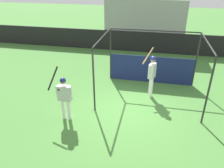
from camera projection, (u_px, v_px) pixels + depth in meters
The scene contains 6 objects.
ground_plane at pixel (127, 111), 8.80m from camera, with size 60.00×60.00×0.00m, color #477F38.
outfield_wall at pixel (143, 42), 14.97m from camera, with size 24.00×0.12×1.38m.
bleacher_section at pixel (146, 21), 16.28m from camera, with size 5.40×4.00×3.46m.
batting_cage at pixel (151, 65), 10.21m from camera, with size 4.16×3.12×2.64m.
player_batter at pixel (152, 72), 9.33m from camera, with size 0.62×0.94×2.07m.
player_waiting at pixel (64, 95), 7.85m from camera, with size 0.83×0.53×2.04m.
Camera 1 is at (0.91, -7.29, 5.00)m, focal length 35.00 mm.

